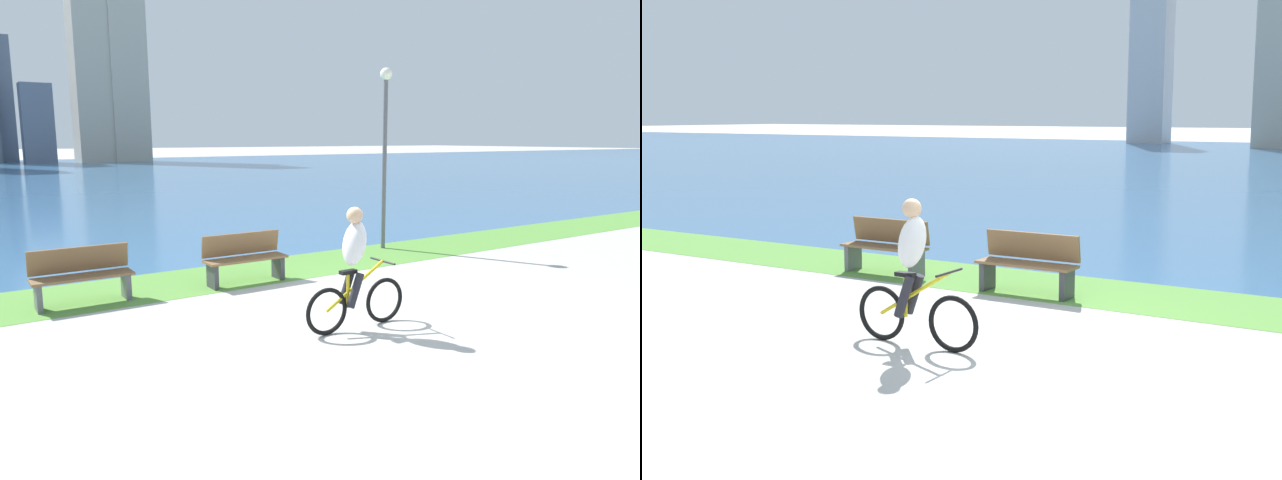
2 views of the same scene
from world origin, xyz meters
TOP-DOWN VIEW (x-y plane):
  - ground_plane at (0.00, 0.00)m, footprint 300.00×300.00m
  - grass_strip_bayside at (0.00, 2.99)m, footprint 120.00×2.01m
  - bay_water_surface at (0.00, 37.40)m, footprint 300.00×66.79m
  - cyclist_lead at (-0.72, -0.75)m, footprint 1.63×0.52m
  - bench_near_path at (-3.58, 2.56)m, footprint 1.50×0.47m
  - bench_far_along_path at (-0.86, 2.37)m, footprint 1.50×0.47m
  - lamppost_tall at (3.33, 3.55)m, footprint 0.28×0.28m

SIDE VIEW (x-z plane):
  - ground_plane at x=0.00m, z-range 0.00..0.00m
  - bay_water_surface at x=0.00m, z-range 0.00..0.00m
  - grass_strip_bayside at x=0.00m, z-range 0.00..0.01m
  - bench_near_path at x=-3.58m, z-range 0.00..0.90m
  - bench_far_along_path at x=-0.86m, z-range 0.00..0.90m
  - cyclist_lead at x=-0.72m, z-range -0.01..1.68m
  - lamppost_tall at x=3.33m, z-range 0.62..4.77m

